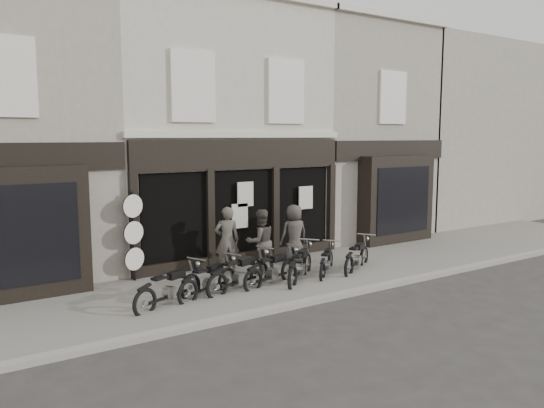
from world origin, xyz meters
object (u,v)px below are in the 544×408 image
motorcycle_2 (240,277)px  motorcycle_3 (273,273)px  motorcycle_5 (327,264)px  man_left (227,240)px  man_right (294,234)px  man_centre (260,241)px  motorcycle_6 (357,259)px  motorcycle_4 (300,268)px  motorcycle_0 (170,292)px  motorcycle_1 (209,283)px  advert_sign_post (134,240)px

motorcycle_2 → motorcycle_3: bearing=-17.8°
motorcycle_5 → man_left: (-2.39, 1.52, 0.71)m
man_right → man_left: bearing=5.7°
man_left → man_centre: man_left is taller
motorcycle_3 → motorcycle_6: motorcycle_3 is taller
motorcycle_3 → motorcycle_6: 2.92m
motorcycle_4 → man_right: 1.97m
man_centre → man_right: man_centre is taller
motorcycle_0 → motorcycle_4: size_ratio=1.08×
motorcycle_0 → motorcycle_6: 5.89m
motorcycle_0 → man_centre: (3.26, 1.21, 0.63)m
motorcycle_1 → motorcycle_2: 0.88m
man_left → man_centre: size_ratio=1.05×
motorcycle_5 → man_right: (-0.08, 1.49, 0.66)m
motorcycle_0 → motorcycle_1: motorcycle_0 is taller
motorcycle_2 → motorcycle_4: motorcycle_2 is taller
motorcycle_3 → motorcycle_6: bearing=-17.1°
motorcycle_3 → man_centre: 1.29m
motorcycle_0 → motorcycle_3: 2.96m
motorcycle_4 → motorcycle_6: motorcycle_4 is taller
motorcycle_5 → man_left: 2.92m
motorcycle_4 → man_centre: size_ratio=1.03×
motorcycle_2 → advert_sign_post: size_ratio=0.86×
motorcycle_2 → man_right: man_right is taller
motorcycle_0 → man_right: bearing=-3.3°
motorcycle_4 → advert_sign_post: size_ratio=0.74×
motorcycle_6 → advert_sign_post: 6.40m
motorcycle_6 → man_centre: size_ratio=1.05×
motorcycle_2 → motorcycle_4: 1.84m
motorcycle_1 → motorcycle_5: motorcycle_1 is taller
motorcycle_2 → man_right: (2.79, 1.51, 0.60)m
motorcycle_1 → motorcycle_3: (1.86, -0.03, 0.01)m
motorcycle_3 → man_left: size_ratio=1.09×
motorcycle_4 → motorcycle_0: bearing=141.9°
motorcycle_1 → motorcycle_5: 3.74m
motorcycle_0 → man_centre: man_centre is taller
motorcycle_5 → advert_sign_post: size_ratio=0.62×
motorcycle_2 → man_centre: 1.77m
motorcycle_3 → man_right: man_right is taller
man_right → advert_sign_post: bearing=-2.5°
motorcycle_3 → man_right: size_ratio=1.15×
motorcycle_1 → motorcycle_4: motorcycle_4 is taller
motorcycle_0 → motorcycle_5: size_ratio=1.28×
motorcycle_6 → advert_sign_post: advert_sign_post is taller
man_right → motorcycle_3: bearing=46.8°
motorcycle_4 → motorcycle_6: 2.07m
advert_sign_post → motorcycle_0: bearing=-108.7°
motorcycle_1 → advert_sign_post: (-1.11, 2.24, 0.84)m
motorcycle_0 → motorcycle_6: bearing=-22.2°
motorcycle_6 → man_centre: 2.94m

